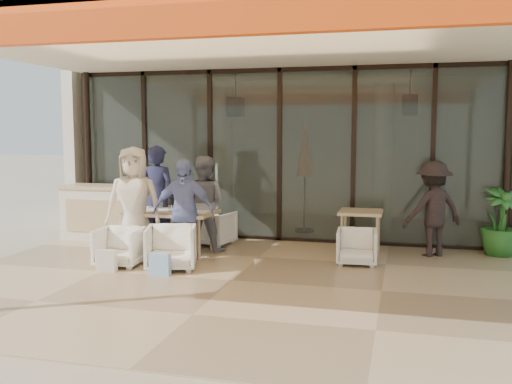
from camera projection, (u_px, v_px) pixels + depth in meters
ground at (232, 282)px, 7.79m from camera, size 70.00×70.00×0.00m
terrace_floor at (232, 282)px, 7.79m from camera, size 8.00×6.00×0.01m
terrace_structure at (225, 36)px, 7.18m from camera, size 8.00×6.00×3.40m
glass_storefront at (280, 156)px, 10.50m from camera, size 8.08×0.10×3.20m
interior_block at (302, 123)px, 12.66m from camera, size 9.05×3.62×3.52m
host_counter at (111, 212)px, 10.72m from camera, size 1.85×0.65×1.04m
dining_table at (170, 214)px, 9.41m from camera, size 1.50×0.90×0.93m
chair_far_left at (170, 225)px, 10.46m from camera, size 0.75×0.71×0.69m
chair_far_right at (213, 227)px, 10.25m from camera, size 0.77×0.74×0.69m
chair_near_left at (120, 245)px, 8.64m from camera, size 0.69×0.65×0.66m
chair_near_right at (171, 246)px, 8.42m from camera, size 0.88×0.85×0.73m
diner_navy at (158, 197)px, 9.92m from camera, size 0.67×0.44×1.81m
diner_grey at (203, 204)px, 9.72m from camera, size 0.80×0.62×1.64m
diner_cream at (134, 204)px, 9.05m from camera, size 0.98×0.74×1.82m
diner_periwinkle at (183, 211)px, 8.85m from camera, size 1.01×0.53×1.64m
tote_bag_cream at (107, 262)px, 8.27m from camera, size 0.30×0.10×0.34m
tote_bag_blue at (160, 265)px, 8.06m from camera, size 0.30×0.10×0.34m
side_table at (361, 217)px, 9.43m from camera, size 0.70×0.70×0.74m
side_chair at (357, 245)px, 8.74m from camera, size 0.64×0.60×0.62m
standing_woman at (433, 209)px, 9.25m from camera, size 1.17×1.01×1.57m
potted_palm at (501, 222)px, 9.32m from camera, size 0.88×0.88×1.14m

